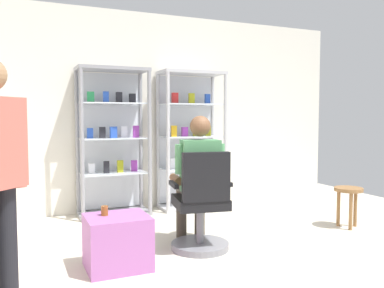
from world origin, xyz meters
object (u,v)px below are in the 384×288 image
at_px(office_chair, 202,210).
at_px(seated_shopkeeper, 197,174).
at_px(display_cabinet_right, 190,139).
at_px(storage_crate, 117,242).
at_px(tea_glass, 105,211).
at_px(display_cabinet_left, 112,141).
at_px(wooden_stool, 348,196).

height_order(office_chair, seated_shopkeeper, seated_shopkeeper).
relative_size(display_cabinet_right, office_chair, 1.98).
bearing_deg(storage_crate, tea_glass, 147.55).
distance_m(display_cabinet_left, office_chair, 1.94).
distance_m(display_cabinet_left, seated_shopkeeper, 1.72).
bearing_deg(seated_shopkeeper, wooden_stool, -3.00).
relative_size(tea_glass, wooden_stool, 0.18).
height_order(office_chair, storage_crate, office_chair).
height_order(display_cabinet_left, storage_crate, display_cabinet_left).
xyz_separation_m(seated_shopkeeper, tea_glass, (-0.96, -0.22, -0.22)).
bearing_deg(seated_shopkeeper, display_cabinet_left, 106.31).
height_order(seated_shopkeeper, storage_crate, seated_shopkeeper).
distance_m(office_chair, seated_shopkeeper, 0.36).
xyz_separation_m(office_chair, wooden_stool, (1.90, 0.06, -0.03)).
bearing_deg(wooden_stool, seated_shopkeeper, 177.00).
bearing_deg(office_chair, seated_shopkeeper, 80.01).
bearing_deg(office_chair, display_cabinet_left, 104.07).
relative_size(display_cabinet_left, office_chair, 1.98).
bearing_deg(seated_shopkeeper, storage_crate, -162.24).
xyz_separation_m(office_chair, seated_shopkeeper, (0.03, 0.16, 0.32)).
distance_m(display_cabinet_left, tea_glass, 1.97).
relative_size(office_chair, seated_shopkeeper, 0.74).
distance_m(display_cabinet_left, display_cabinet_right, 1.10).
distance_m(seated_shopkeeper, wooden_stool, 1.90).
xyz_separation_m(tea_glass, wooden_stool, (2.83, 0.12, -0.12)).
relative_size(office_chair, storage_crate, 1.86).
relative_size(seated_shopkeeper, tea_glass, 15.81).
bearing_deg(display_cabinet_right, display_cabinet_left, -179.92).
distance_m(storage_crate, tea_glass, 0.29).
height_order(display_cabinet_left, office_chair, display_cabinet_left).
distance_m(storage_crate, wooden_stool, 2.74).
height_order(office_chair, wooden_stool, office_chair).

